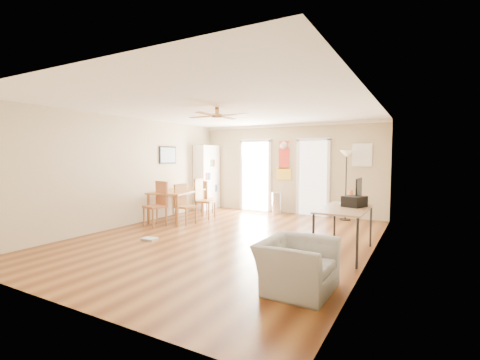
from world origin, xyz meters
The scene contains 30 objects.
floor centered at (0.00, 0.00, 0.00)m, with size 7.00×7.00×0.00m, color brown.
ceiling centered at (0.00, 0.00, 2.60)m, with size 5.50×7.00×0.00m, color silver, non-canonical shape.
wall_back centered at (0.00, 3.50, 1.30)m, with size 5.50×0.04×2.60m, color beige, non-canonical shape.
wall_front centered at (0.00, -3.50, 1.30)m, with size 5.50×0.04×2.60m, color beige, non-canonical shape.
wall_left centered at (-2.75, 0.00, 1.30)m, with size 0.04×7.00×2.60m, color beige, non-canonical shape.
wall_right centered at (2.75, 0.00, 1.30)m, with size 0.04×7.00×2.60m, color beige, non-canonical shape.
crown_molding centered at (0.00, 0.00, 2.56)m, with size 5.50×7.00×0.08m, color white, non-canonical shape.
kitchen_doorway centered at (-1.05, 3.48, 1.05)m, with size 0.90×0.10×2.10m, color white, non-canonical shape.
bathroom_doorway centered at (0.75, 3.48, 1.05)m, with size 0.80×0.10×2.10m, color white, non-canonical shape.
wall_decal centered at (-0.13, 3.48, 1.55)m, with size 0.46×0.03×1.10m, color red.
ac_grille centered at (2.05, 3.47, 1.70)m, with size 0.50×0.04×0.60m, color white.
framed_poster centered at (-2.73, 1.40, 1.70)m, with size 0.04×0.66×0.48m, color black.
ceiling_fan centered at (0.00, -0.30, 2.43)m, with size 1.24×1.24×0.20m, color #593819, non-canonical shape.
bookshelf centered at (-2.53, 3.00, 1.00)m, with size 0.40×0.90×2.01m, color white, non-canonical shape.
dining_table centered at (-2.15, 1.08, 0.38)m, with size 0.92×1.54×0.77m, color #AB7437, non-canonical shape.
dining_chair_right_a centered at (-1.60, 1.58, 0.53)m, with size 0.44×0.44×1.06m, color #A57835, non-canonical shape.
dining_chair_right_b centered at (-1.60, 0.74, 0.49)m, with size 0.40×0.40×0.97m, color #A66335, non-canonical shape.
dining_chair_near centered at (-2.11, 0.22, 0.53)m, with size 0.43×0.43×1.05m, color #A15E34, non-canonical shape.
dining_chair_far centered at (-2.09, 2.26, 0.48)m, with size 0.39×0.39×0.95m, color olive, non-canonical shape.
trash_can centered at (-0.22, 3.19, 0.31)m, with size 0.29×0.29×0.63m, color silver.
torchiere_lamp centered at (1.72, 3.18, 0.91)m, with size 0.34×0.34×1.82m, color black, non-canonical shape.
computer_desk centered at (2.33, 0.06, 0.40)m, with size 0.74×1.48×0.79m, color #A07D57, non-canonical shape.
imac centered at (2.47, 0.55, 1.03)m, with size 0.07×0.51×0.48m, color black, non-canonical shape.
keyboard centered at (2.20, 0.62, 0.80)m, with size 0.12×0.37×0.01m, color white.
printer centered at (2.45, 0.25, 0.88)m, with size 0.31×0.36×0.18m, color black.
orange_bottle centered at (2.30, 0.76, 0.91)m, with size 0.08×0.08×0.24m, color #DA4F13.
wastebasket_a centered at (1.77, -0.43, 0.14)m, with size 0.25×0.25×0.28m, color silver.
wastebasket_b centered at (1.45, -0.66, 0.16)m, with size 0.28×0.28×0.32m, color white.
floor_cloth centered at (-1.25, -0.85, 0.02)m, with size 0.28×0.22×0.04m, color #979893.
armchair centered at (2.15, -1.81, 0.31)m, with size 0.95×0.83×0.62m, color gray.
Camera 1 is at (3.49, -5.69, 1.65)m, focal length 24.97 mm.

